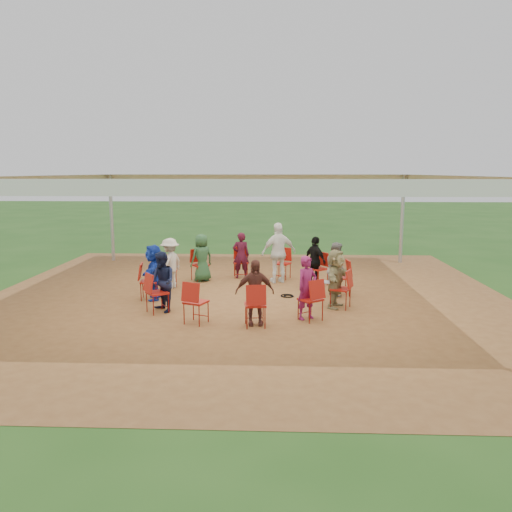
{
  "coord_description": "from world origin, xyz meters",
  "views": [
    {
      "loc": [
        0.73,
        -12.08,
        3.1
      ],
      "look_at": [
        0.22,
        0.3,
        1.0
      ],
      "focal_mm": 35.0,
      "sensor_mm": 36.0,
      "label": 1
    }
  ],
  "objects_px": {
    "chair_5": "(200,265)",
    "person_seated_7": "(162,282)",
    "chair_8": "(157,293)",
    "person_seated_3": "(241,255)",
    "person_seated_9": "(307,288)",
    "cable_coil": "(288,296)",
    "chair_1": "(341,278)",
    "person_seated_5": "(170,263)",
    "laptop": "(329,280)",
    "chair_0": "(341,289)",
    "chair_4": "(241,262)",
    "chair_2": "(318,269)",
    "person_seated_2": "(315,261)",
    "person_seated_0": "(336,279)",
    "person_seated_4": "(202,258)",
    "person_seated_8": "(255,292)",
    "chair_6": "(167,272)",
    "chair_9": "(196,302)",
    "chair_10": "(255,305)",
    "standing_person": "(279,253)",
    "chair_7": "(149,282)",
    "person_seated_6": "(154,272)",
    "chair_11": "(310,300)",
    "person_seated_1": "(336,269)"
  },
  "relations": [
    {
      "from": "chair_5",
      "to": "person_seated_7",
      "type": "bearing_deg",
      "value": 46.48
    },
    {
      "from": "person_seated_7",
      "to": "chair_8",
      "type": "bearing_deg",
      "value": -90.0
    },
    {
      "from": "chair_8",
      "to": "person_seated_3",
      "type": "height_order",
      "value": "person_seated_3"
    },
    {
      "from": "person_seated_9",
      "to": "cable_coil",
      "type": "height_order",
      "value": "person_seated_9"
    },
    {
      "from": "chair_1",
      "to": "chair_8",
      "type": "distance_m",
      "value": 4.61
    },
    {
      "from": "person_seated_5",
      "to": "laptop",
      "type": "xyz_separation_m",
      "value": [
        4.04,
        -1.67,
        -0.04
      ]
    },
    {
      "from": "chair_0",
      "to": "chair_1",
      "type": "relative_size",
      "value": 1.0
    },
    {
      "from": "person_seated_9",
      "to": "chair_4",
      "type": "bearing_deg",
      "value": 74.6
    },
    {
      "from": "chair_4",
      "to": "chair_0",
      "type": "bearing_deg",
      "value": 120.0
    },
    {
      "from": "chair_2",
      "to": "person_seated_2",
      "type": "relative_size",
      "value": 0.66
    },
    {
      "from": "person_seated_0",
      "to": "person_seated_2",
      "type": "xyz_separation_m",
      "value": [
        -0.3,
        2.25,
        0.0
      ]
    },
    {
      "from": "person_seated_4",
      "to": "person_seated_8",
      "type": "bearing_deg",
      "value": 75.0
    },
    {
      "from": "chair_6",
      "to": "chair_9",
      "type": "height_order",
      "value": "same"
    },
    {
      "from": "chair_10",
      "to": "person_seated_9",
      "type": "height_order",
      "value": "person_seated_9"
    },
    {
      "from": "standing_person",
      "to": "chair_4",
      "type": "bearing_deg",
      "value": -49.43
    },
    {
      "from": "person_seated_8",
      "to": "chair_9",
      "type": "bearing_deg",
      "value": 170.49
    },
    {
      "from": "chair_7",
      "to": "person_seated_9",
      "type": "relative_size",
      "value": 0.66
    },
    {
      "from": "person_seated_6",
      "to": "person_seated_7",
      "type": "bearing_deg",
      "value": 15.0
    },
    {
      "from": "chair_1",
      "to": "chair_7",
      "type": "bearing_deg",
      "value": 90.0
    },
    {
      "from": "chair_9",
      "to": "person_seated_3",
      "type": "xyz_separation_m",
      "value": [
        0.61,
        4.46,
        0.23
      ]
    },
    {
      "from": "person_seated_3",
      "to": "person_seated_7",
      "type": "distance_m",
      "value": 3.93
    },
    {
      "from": "chair_10",
      "to": "person_seated_7",
      "type": "xyz_separation_m",
      "value": [
        -2.11,
        0.99,
        0.23
      ]
    },
    {
      "from": "laptop",
      "to": "chair_11",
      "type": "bearing_deg",
      "value": 178.15
    },
    {
      "from": "chair_7",
      "to": "person_seated_2",
      "type": "xyz_separation_m",
      "value": [
        4.17,
        1.7,
        0.23
      ]
    },
    {
      "from": "standing_person",
      "to": "person_seated_7",
      "type": "bearing_deg",
      "value": 31.05
    },
    {
      "from": "chair_0",
      "to": "person_seated_2",
      "type": "bearing_deg",
      "value": 32.56
    },
    {
      "from": "chair_8",
      "to": "person_seated_7",
      "type": "xyz_separation_m",
      "value": [
        0.1,
        0.07,
        0.23
      ]
    },
    {
      "from": "chair_2",
      "to": "person_seated_7",
      "type": "bearing_deg",
      "value": 90.0
    },
    {
      "from": "chair_0",
      "to": "cable_coil",
      "type": "relative_size",
      "value": 2.16
    },
    {
      "from": "person_seated_0",
      "to": "cable_coil",
      "type": "height_order",
      "value": "person_seated_0"
    },
    {
      "from": "chair_5",
      "to": "person_seated_6",
      "type": "height_order",
      "value": "person_seated_6"
    },
    {
      "from": "person_seated_7",
      "to": "standing_person",
      "type": "xyz_separation_m",
      "value": [
        2.6,
        3.09,
        0.17
      ]
    },
    {
      "from": "chair_9",
      "to": "person_seated_5",
      "type": "distance_m",
      "value": 3.3
    },
    {
      "from": "chair_4",
      "to": "cable_coil",
      "type": "height_order",
      "value": "chair_4"
    },
    {
      "from": "chair_2",
      "to": "cable_coil",
      "type": "distance_m",
      "value": 1.67
    },
    {
      "from": "cable_coil",
      "to": "standing_person",
      "type": "bearing_deg",
      "value": 97.82
    },
    {
      "from": "chair_0",
      "to": "chair_11",
      "type": "distance_m",
      "value": 1.24
    },
    {
      "from": "chair_7",
      "to": "person_seated_1",
      "type": "bearing_deg",
      "value": 90.0
    },
    {
      "from": "chair_6",
      "to": "person_seated_3",
      "type": "height_order",
      "value": "person_seated_3"
    },
    {
      "from": "chair_0",
      "to": "person_seated_8",
      "type": "height_order",
      "value": "person_seated_8"
    },
    {
      "from": "chair_10",
      "to": "person_seated_8",
      "type": "height_order",
      "value": "person_seated_8"
    },
    {
      "from": "chair_10",
      "to": "person_seated_3",
      "type": "relative_size",
      "value": 0.66
    },
    {
      "from": "person_seated_1",
      "to": "person_seated_6",
      "type": "height_order",
      "value": "same"
    },
    {
      "from": "person_seated_4",
      "to": "standing_person",
      "type": "distance_m",
      "value": 2.19
    },
    {
      "from": "chair_2",
      "to": "chair_10",
      "type": "bearing_deg",
      "value": 120.0
    },
    {
      "from": "chair_6",
      "to": "standing_person",
      "type": "relative_size",
      "value": 0.53
    },
    {
      "from": "chair_1",
      "to": "person_seated_3",
      "type": "xyz_separation_m",
      "value": [
        -2.67,
        1.94,
        0.23
      ]
    },
    {
      "from": "chair_4",
      "to": "person_seated_2",
      "type": "bearing_deg",
      "value": 147.44
    },
    {
      "from": "chair_11",
      "to": "person_seated_0",
      "type": "height_order",
      "value": "person_seated_0"
    },
    {
      "from": "chair_7",
      "to": "chair_9",
      "type": "height_order",
      "value": "same"
    }
  ]
}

